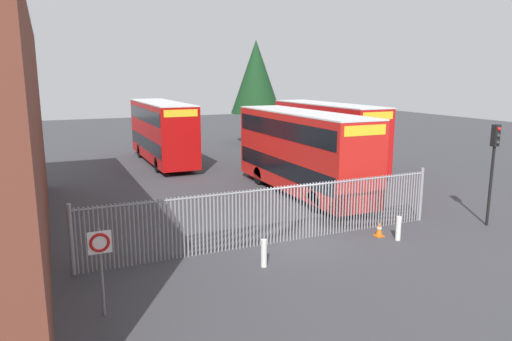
{
  "coord_description": "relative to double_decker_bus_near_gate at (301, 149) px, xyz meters",
  "views": [
    {
      "loc": [
        -8.57,
        -15.27,
        6.26
      ],
      "look_at": [
        0.0,
        4.0,
        2.0
      ],
      "focal_mm": 33.01,
      "sensor_mm": 36.0,
      "label": 1
    }
  ],
  "objects": [
    {
      "name": "double_decker_bus_behind_fence_left",
      "position": [
        5.2,
        5.75,
        0.0
      ],
      "size": [
        2.54,
        10.81,
        4.42
      ],
      "color": "red",
      "rests_on": "ground"
    },
    {
      "name": "traffic_cone_by_gate",
      "position": [
        -0.52,
        -7.27,
        -2.13
      ],
      "size": [
        0.34,
        0.34,
        0.59
      ],
      "color": "orange",
      "rests_on": "ground"
    },
    {
      "name": "ground_plane",
      "position": [
        -3.65,
        1.73,
        -2.42
      ],
      "size": [
        100.0,
        100.0,
        0.0
      ],
      "primitive_type": "plane",
      "color": "#3D3D42"
    },
    {
      "name": "tree_tall_back",
      "position": [
        5.48,
        18.25,
        3.71
      ],
      "size": [
        4.59,
        4.59,
        9.43
      ],
      "color": "#4C3823",
      "rests_on": "ground"
    },
    {
      "name": "bollard_center_front",
      "position": [
        -0.15,
        -7.93,
        -1.95
      ],
      "size": [
        0.2,
        0.2,
        0.95
      ],
      "primitive_type": "cylinder",
      "color": "silver",
      "rests_on": "ground"
    },
    {
      "name": "traffic_light_kerbside",
      "position": [
        4.58,
        -8.0,
        0.56
      ],
      "size": [
        0.28,
        0.33,
        4.3
      ],
      "color": "black",
      "rests_on": "ground"
    },
    {
      "name": "double_decker_bus_near_gate",
      "position": [
        0.0,
        0.0,
        0.0
      ],
      "size": [
        2.54,
        10.81,
        4.42
      ],
      "color": "red",
      "rests_on": "ground"
    },
    {
      "name": "double_decker_bus_behind_fence_right",
      "position": [
        -4.68,
        12.16,
        0.0
      ],
      "size": [
        2.54,
        10.81,
        4.42
      ],
      "color": "#B70C0C",
      "rests_on": "ground"
    },
    {
      "name": "palisade_fence",
      "position": [
        -4.68,
        -6.27,
        -1.24
      ],
      "size": [
        14.43,
        0.14,
        2.35
      ],
      "color": "gray",
      "rests_on": "ground"
    },
    {
      "name": "bollard_near_left",
      "position": [
        -5.98,
        -8.16,
        -1.95
      ],
      "size": [
        0.2,
        0.2,
        0.95
      ],
      "primitive_type": "cylinder",
      "color": "silver",
      "rests_on": "ground"
    },
    {
      "name": "speed_limit_sign_post",
      "position": [
        -11.23,
        -9.4,
        -0.65
      ],
      "size": [
        0.6,
        0.14,
        2.4
      ],
      "color": "slate",
      "rests_on": "ground"
    }
  ]
}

